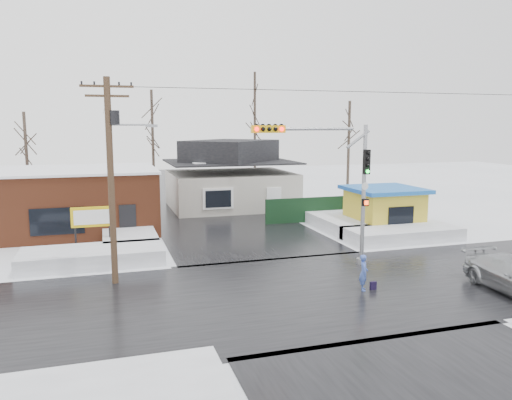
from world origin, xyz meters
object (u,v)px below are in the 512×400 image
object	(u,v)px
utility_pole	(112,169)
kiosk	(384,208)
traffic_signal	(336,176)
pedestrian	(364,273)
marquee_sign	(92,218)

from	to	relation	value
utility_pole	kiosk	world-z (taller)	utility_pole
traffic_signal	utility_pole	distance (m)	10.39
kiosk	pedestrian	distance (m)	12.98
traffic_signal	kiosk	bearing A→B (deg)	44.84
marquee_sign	utility_pole	bearing A→B (deg)	-79.87
traffic_signal	marquee_sign	distance (m)	13.42
kiosk	pedestrian	size ratio (longest dim) A/B	2.97
marquee_sign	kiosk	distance (m)	18.51
marquee_sign	pedestrian	bearing A→B (deg)	-42.42
utility_pole	pedestrian	size ratio (longest dim) A/B	5.82
marquee_sign	kiosk	bearing A→B (deg)	1.55
utility_pole	kiosk	xyz separation A→B (m)	(17.43, 6.49, -3.65)
marquee_sign	pedestrian	distance (m)	15.05
traffic_signal	utility_pole	xyz separation A→B (m)	(-10.36, 0.53, 0.57)
marquee_sign	pedestrian	size ratio (longest dim) A/B	1.65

